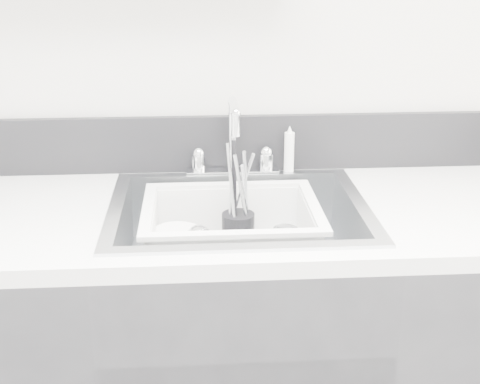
{
  "coord_description": "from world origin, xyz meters",
  "views": [
    {
      "loc": [
        -0.1,
        -0.34,
        1.53
      ],
      "look_at": [
        0.0,
        1.14,
        0.98
      ],
      "focal_mm": 50.0,
      "sensor_mm": 36.0,
      "label": 1
    }
  ],
  "objects": [
    {
      "name": "counter_run",
      "position": [
        0.0,
        1.19,
        0.46
      ],
      "size": [
        3.2,
        0.62,
        0.92
      ],
      "color": "#28282B",
      "rests_on": "ground"
    },
    {
      "name": "backsplash",
      "position": [
        0.0,
        1.49,
        1.0
      ],
      "size": [
        3.2,
        0.02,
        0.16
      ],
      "primitive_type": "cube",
      "color": "black",
      "rests_on": "counter_run"
    },
    {
      "name": "sink",
      "position": [
        0.0,
        1.19,
        0.83
      ],
      "size": [
        0.64,
        0.52,
        0.2
      ],
      "primitive_type": null,
      "color": "silver",
      "rests_on": "counter_run"
    },
    {
      "name": "faucet",
      "position": [
        0.0,
        1.44,
        0.98
      ],
      "size": [
        0.26,
        0.18,
        0.23
      ],
      "color": "silver",
      "rests_on": "counter_run"
    },
    {
      "name": "side_sprayer",
      "position": [
        0.16,
        1.44,
        0.99
      ],
      "size": [
        0.03,
        0.03,
        0.14
      ],
      "primitive_type": "cylinder",
      "color": "white",
      "rests_on": "counter_run"
    },
    {
      "name": "wash_tub",
      "position": [
        -0.02,
        1.2,
        0.84
      ],
      "size": [
        0.49,
        0.42,
        0.17
      ],
      "primitive_type": null,
      "rotation": [
        0.0,
        0.0,
        0.14
      ],
      "color": "white",
      "rests_on": "sink"
    },
    {
      "name": "plate_stack",
      "position": [
        -0.13,
        1.17,
        0.79
      ],
      "size": [
        0.24,
        0.23,
        0.09
      ],
      "rotation": [
        0.0,
        0.0,
        0.24
      ],
      "color": "white",
      "rests_on": "wash_tub"
    },
    {
      "name": "utensil_cup",
      "position": [
        0.0,
        1.26,
        0.83
      ],
      "size": [
        0.09,
        0.09,
        0.29
      ],
      "rotation": [
        0.0,
        0.0,
        -0.26
      ],
      "color": "black",
      "rests_on": "wash_tub"
    },
    {
      "name": "ladle",
      "position": [
        -0.05,
        1.18,
        0.81
      ],
      "size": [
        0.26,
        0.25,
        0.08
      ],
      "primitive_type": null,
      "rotation": [
        0.0,
        0.0,
        -0.75
      ],
      "color": "silver",
      "rests_on": "wash_tub"
    },
    {
      "name": "tumbler_in_tub",
      "position": [
        0.12,
        1.2,
        0.81
      ],
      "size": [
        0.07,
        0.07,
        0.09
      ],
      "primitive_type": "cylinder",
      "rotation": [
        0.0,
        0.0,
        0.05
      ],
      "color": "white",
      "rests_on": "wash_tub"
    },
    {
      "name": "bowl_small",
      "position": [
        0.07,
        1.12,
        0.78
      ],
      "size": [
        0.12,
        0.12,
        0.03
      ],
      "primitive_type": "imported",
      "rotation": [
        0.0,
        0.0,
        -0.3
      ],
      "color": "white",
      "rests_on": "wash_tub"
    }
  ]
}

